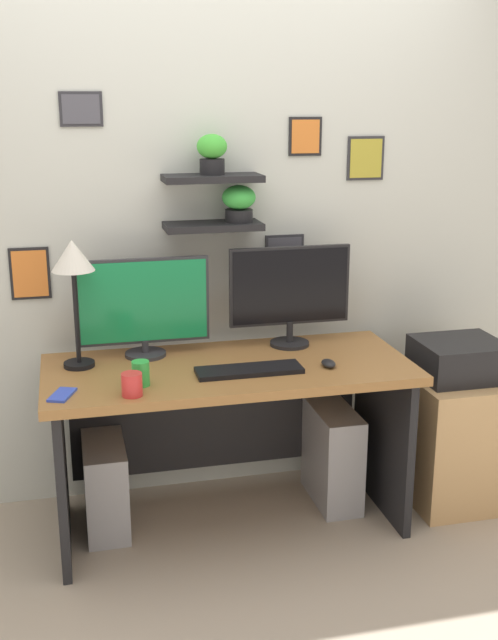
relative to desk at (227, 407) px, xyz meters
name	(u,v)px	position (x,y,z in m)	size (l,w,h in m)	color
ground_plane	(230,522)	(0.00, -0.05, -0.54)	(8.00, 8.00, 0.00)	tan
back_wall_assembly	(208,209)	(0.00, 0.38, 0.82)	(4.40, 0.24, 2.70)	silver
desk	(227,407)	(0.00, 0.00, 0.00)	(1.56, 0.68, 0.75)	#9E6B38
monitor_left	(144,306)	(-0.33, 0.16, 0.44)	(0.57, 0.18, 0.43)	#2D2D33
monitor_right	(290,291)	(0.33, 0.16, 0.46)	(0.56, 0.18, 0.46)	black
keyboard	(249,370)	(0.06, -0.16, 0.22)	(0.44, 0.14, 0.02)	black
computer_mouse	(328,363)	(0.40, -0.17, 0.23)	(0.06, 0.09, 0.03)	black
desk_lamp	(73,266)	(-0.62, 0.08, 0.65)	(0.18, 0.18, 0.54)	black
cell_phone	(62,395)	(-0.69, -0.25, 0.22)	(0.07, 0.14, 0.01)	blue
coffee_mug	(132,385)	(-0.43, -0.31, 0.26)	(0.08, 0.08, 0.09)	red
pen_cup	(141,373)	(-0.39, -0.21, 0.26)	(0.07, 0.07, 0.10)	green
drawer_cabinet	(453,437)	(1.08, -0.05, -0.23)	(0.44, 0.50, 0.61)	tan
printer	(459,359)	(1.08, -0.05, 0.16)	(0.38, 0.34, 0.17)	black
computer_tower_left	(105,485)	(-0.54, 0.05, -0.34)	(0.18, 0.40, 0.40)	#99999E
computer_tower_right	(332,455)	(0.51, 0.04, -0.31)	(0.18, 0.40, 0.46)	#99999E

